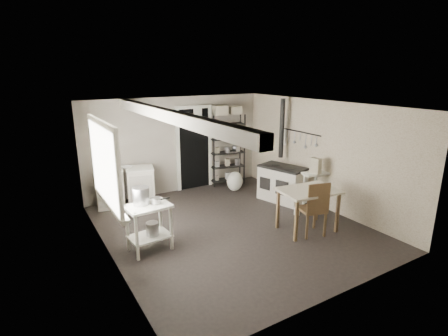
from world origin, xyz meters
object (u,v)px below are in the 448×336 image
prep_table (149,228)px  stove (282,182)px  work_table (307,211)px  shelf_rack (227,149)px  base_cabinets (126,185)px  flour_sack (235,181)px  chair (312,209)px  stockpot (141,196)px

prep_table → stove: size_ratio=0.77×
prep_table → stove: 3.43m
work_table → shelf_rack: bearing=86.6°
prep_table → base_cabinets: size_ratio=0.62×
flour_sack → chair: bearing=-92.1°
chair → prep_table: bearing=175.9°
base_cabinets → work_table: (2.51, -3.00, -0.08)m
prep_table → base_cabinets: 2.23m
base_cabinets → stove: size_ratio=1.24×
base_cabinets → prep_table: bearing=-81.0°
stockpot → base_cabinets: 2.20m
chair → flour_sack: (0.10, 2.71, -0.24)m
work_table → chair: chair is taller
stove → flour_sack: (-0.56, 1.12, -0.20)m
prep_table → stove: (3.37, 0.65, 0.04)m
stockpot → flour_sack: bearing=30.2°
work_table → stove: bearing=67.0°
prep_table → work_table: 2.87m
shelf_rack → base_cabinets: bearing=-166.1°
prep_table → flour_sack: prep_table is taller
stockpot → base_cabinets: bearing=81.3°
base_cabinets → chair: 4.00m
work_table → stockpot: bearing=162.8°
prep_table → base_cabinets: base_cabinets is taller
stockpot → stove: stockpot is taller
shelf_rack → stove: bearing=-64.7°
prep_table → stockpot: bearing=127.0°
stockpot → flour_sack: (2.89, 1.68, -0.70)m
work_table → prep_table: bearing=164.2°
chair → stove: bearing=82.4°
base_cabinets → shelf_rack: size_ratio=0.70×
work_table → flour_sack: size_ratio=2.14×
shelf_rack → chair: shelf_rack is taller
prep_table → chair: (2.72, -0.93, 0.08)m
prep_table → work_table: bearing=-15.8°
stockpot → shelf_rack: bearing=36.6°
stockpot → chair: (2.79, -1.03, -0.45)m
stockpot → base_cabinets: stockpot is taller
chair → flour_sack: chair is taller
prep_table → flour_sack: 3.33m
prep_table → base_cabinets: (0.25, 2.22, 0.06)m
stockpot → work_table: (2.83, -0.88, -0.56)m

